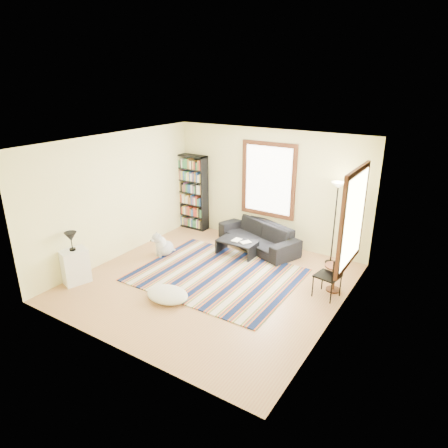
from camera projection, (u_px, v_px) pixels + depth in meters
The scene contains 21 objects.
floor at pixel (211, 284), 8.11m from camera, with size 5.00×5.00×0.10m, color #AF8450.
ceiling at pixel (209, 140), 7.09m from camera, with size 5.00×5.00×0.10m, color white.
wall_back at pixel (270, 187), 9.61m from camera, with size 5.00×0.10×2.80m, color #F5EDA5.
wall_front at pixel (107, 268), 5.58m from camera, with size 5.00×0.10×2.80m, color #F5EDA5.
wall_left at pixel (115, 197), 8.88m from camera, with size 0.10×5.00×2.80m, color #F5EDA5.
wall_right at pixel (343, 246), 6.32m from camera, with size 0.10×5.00×2.80m, color #F5EDA5.
window_back at pixel (268, 180), 9.48m from camera, with size 1.20×0.06×1.60m, color white.
window_right at pixel (353, 219), 6.92m from camera, with size 0.06×1.20×1.60m, color white.
rug at pixel (217, 275), 8.35m from camera, with size 3.22×2.58×0.02m, color #0B173A.
sofa at pixel (258, 236), 9.61m from camera, with size 2.13×0.83×0.62m, color black.
bookshelf at pixel (192, 192), 10.67m from camera, with size 0.90×0.30×2.00m, color black.
coffee_table at pixel (237, 248), 9.25m from camera, with size 0.90×0.50×0.36m, color black.
book_a at pixel (233, 239), 9.23m from camera, with size 0.18×0.24×0.02m, color beige.
book_b at pixel (244, 241), 9.15m from camera, with size 0.17×0.24×0.02m, color beige.
floor_cushion at pixel (167, 294), 7.43m from camera, with size 0.84×0.63×0.21m, color beige.
floor_lamp at pixel (334, 224), 8.58m from camera, with size 0.30×0.30×1.86m, color black, non-canonical shape.
side_table at pixel (334, 278), 7.69m from camera, with size 0.40×0.40×0.54m, color #4F2313.
folding_chair at pixel (328, 276), 7.43m from camera, with size 0.42×0.40×0.86m, color black.
white_cabinet at pixel (75, 266), 7.98m from camera, with size 0.38×0.50×0.70m, color white.
table_lamp at pixel (71, 241), 7.79m from camera, with size 0.24×0.24×0.38m, color black, non-canonical shape.
dog at pixel (165, 243), 9.21m from camera, with size 0.41×0.58×0.58m, color silver, non-canonical shape.
Camera 1 is at (4.07, -5.90, 3.94)m, focal length 32.00 mm.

